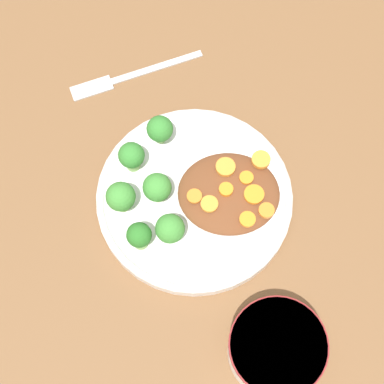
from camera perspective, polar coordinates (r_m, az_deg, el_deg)
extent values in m
plane|color=brown|center=(0.88, 0.00, -0.83)|extent=(4.00, 4.00, 0.00)
cylinder|color=silver|center=(0.87, 0.00, -0.60)|extent=(0.26, 0.26, 0.02)
torus|color=silver|center=(0.86, 0.00, -0.36)|extent=(0.26, 0.26, 0.01)
cylinder|color=white|center=(0.81, 7.24, -13.64)|extent=(0.12, 0.12, 0.06)
cylinder|color=maroon|center=(0.78, 7.46, -13.39)|extent=(0.12, 0.12, 0.01)
cylinder|color=white|center=(0.79, 7.39, -13.46)|extent=(0.09, 0.09, 0.01)
ellipsoid|color=brown|center=(0.85, 3.06, 0.00)|extent=(0.14, 0.12, 0.02)
cylinder|color=#7FA85B|center=(0.87, -5.50, 2.68)|extent=(0.02, 0.02, 0.02)
sphere|color=#337A2D|center=(0.85, -5.63, 3.28)|extent=(0.04, 0.04, 0.04)
cylinder|color=#7FA85B|center=(0.85, -3.28, -0.34)|extent=(0.02, 0.02, 0.02)
sphere|color=#3D8433|center=(0.83, -3.36, 0.17)|extent=(0.04, 0.04, 0.04)
cylinder|color=#759E51|center=(0.85, -6.43, -0.96)|extent=(0.02, 0.02, 0.02)
sphere|color=#3D8433|center=(0.83, -6.60, -0.40)|extent=(0.04, 0.04, 0.04)
cylinder|color=#759E51|center=(0.83, -2.15, -3.74)|extent=(0.02, 0.02, 0.02)
sphere|color=#3D8433|center=(0.81, -2.20, -3.26)|extent=(0.04, 0.04, 0.04)
cylinder|color=#7FA85B|center=(0.88, -3.03, 4.99)|extent=(0.01, 0.01, 0.02)
sphere|color=#337A2D|center=(0.86, -3.10, 5.63)|extent=(0.04, 0.04, 0.04)
cylinder|color=#7FA85B|center=(0.83, -4.85, -4.27)|extent=(0.02, 0.02, 0.03)
sphere|color=#286B23|center=(0.81, -4.97, -3.82)|extent=(0.03, 0.03, 0.03)
cylinder|color=orange|center=(0.83, 1.33, -1.07)|extent=(0.02, 0.02, 0.00)
cylinder|color=orange|center=(0.84, 4.63, 1.28)|extent=(0.02, 0.02, 0.00)
cylinder|color=orange|center=(0.82, 4.72, -2.43)|extent=(0.02, 0.02, 0.00)
cylinder|color=orange|center=(0.84, 5.30, -0.22)|extent=(0.03, 0.03, 0.00)
cylinder|color=orange|center=(0.85, 5.93, 2.87)|extent=(0.03, 0.03, 0.01)
cylinder|color=orange|center=(0.85, 2.77, 2.23)|extent=(0.03, 0.03, 0.01)
cylinder|color=orange|center=(0.84, 2.82, 0.44)|extent=(0.02, 0.02, 0.01)
cylinder|color=orange|center=(0.83, 6.41, -1.64)|extent=(0.02, 0.02, 0.01)
cylinder|color=orange|center=(0.83, -0.17, -0.37)|extent=(0.02, 0.02, 0.00)
cube|color=#BBBBBB|center=(0.97, -3.35, 11.04)|extent=(0.14, 0.06, 0.01)
cube|color=#BBBBBB|center=(0.96, -9.11, 9.14)|extent=(0.07, 0.04, 0.01)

